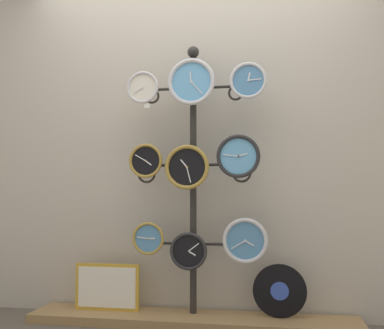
# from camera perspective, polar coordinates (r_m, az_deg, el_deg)

# --- Properties ---
(shop_wall) EXTENTS (4.40, 0.04, 2.80)m
(shop_wall) POSITION_cam_1_polar(r_m,az_deg,el_deg) (3.31, 0.64, 5.48)
(shop_wall) COLOR #BCB2A3
(shop_wall) RESTS_ON ground_plane
(low_shelf) EXTENTS (2.20, 0.36, 0.06)m
(low_shelf) POSITION_cam_1_polar(r_m,az_deg,el_deg) (3.16, -0.03, -19.13)
(low_shelf) COLOR #9E7A4C
(low_shelf) RESTS_ON ground_plane
(display_stand) EXTENTS (0.80, 0.42, 1.91)m
(display_stand) POSITION_cam_1_polar(r_m,az_deg,el_deg) (3.11, 0.16, -7.15)
(display_stand) COLOR #282623
(display_stand) RESTS_ON ground_plane
(clock_top_left) EXTENTS (0.23, 0.04, 0.23)m
(clock_top_left) POSITION_cam_1_polar(r_m,az_deg,el_deg) (3.18, -6.27, 9.69)
(clock_top_left) COLOR silver
(clock_top_center) EXTENTS (0.32, 0.04, 0.32)m
(clock_top_center) POSITION_cam_1_polar(r_m,az_deg,el_deg) (3.10, -0.08, 10.44)
(clock_top_center) COLOR #60A8DB
(clock_top_right) EXTENTS (0.25, 0.04, 0.25)m
(clock_top_right) POSITION_cam_1_polar(r_m,az_deg,el_deg) (3.07, 7.15, 10.52)
(clock_top_right) COLOR #4C84B2
(clock_middle_left) EXTENTS (0.24, 0.04, 0.24)m
(clock_middle_left) POSITION_cam_1_polar(r_m,az_deg,el_deg) (3.11, -5.89, 0.47)
(clock_middle_left) COLOR black
(clock_middle_center) EXTENTS (0.30, 0.04, 0.30)m
(clock_middle_center) POSITION_cam_1_polar(r_m,az_deg,el_deg) (3.01, -0.64, -0.33)
(clock_middle_center) COLOR black
(clock_middle_right) EXTENTS (0.29, 0.04, 0.29)m
(clock_middle_right) POSITION_cam_1_polar(r_m,az_deg,el_deg) (3.00, 5.90, 1.04)
(clock_middle_right) COLOR #60A8DB
(clock_bottom_left) EXTENTS (0.22, 0.04, 0.22)m
(clock_bottom_left) POSITION_cam_1_polar(r_m,az_deg,el_deg) (3.12, -5.57, -9.33)
(clock_bottom_left) COLOR #4C84B2
(clock_bottom_center) EXTENTS (0.25, 0.04, 0.25)m
(clock_bottom_center) POSITION_cam_1_polar(r_m,az_deg,el_deg) (3.05, -0.44, -10.94)
(clock_bottom_center) COLOR black
(clock_bottom_right) EXTENTS (0.30, 0.04, 0.30)m
(clock_bottom_right) POSITION_cam_1_polar(r_m,az_deg,el_deg) (3.00, 6.77, -9.58)
(clock_bottom_right) COLOR #4C84B2
(vinyl_record) EXTENTS (0.35, 0.01, 0.35)m
(vinyl_record) POSITION_cam_1_polar(r_m,az_deg,el_deg) (3.09, 11.07, -15.49)
(vinyl_record) COLOR black
(vinyl_record) RESTS_ON low_shelf
(picture_frame) EXTENTS (0.46, 0.02, 0.32)m
(picture_frame) POSITION_cam_1_polar(r_m,az_deg,el_deg) (3.29, -10.73, -15.04)
(picture_frame) COLOR gold
(picture_frame) RESTS_ON low_shelf
(price_tag_upper) EXTENTS (0.04, 0.00, 0.03)m
(price_tag_upper) POSITION_cam_1_polar(r_m,az_deg,el_deg) (3.14, -5.75, 7.44)
(price_tag_upper) COLOR white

